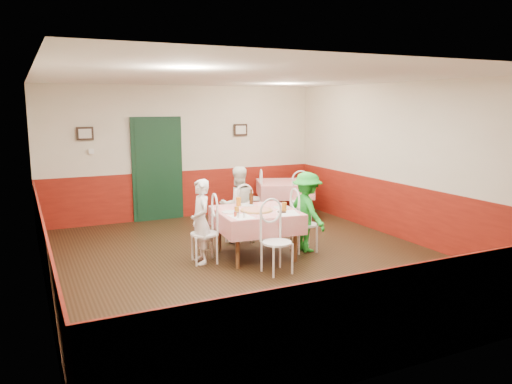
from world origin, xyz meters
name	(u,v)px	position (x,y,z in m)	size (l,w,h in m)	color
floor	(254,261)	(0.00, 0.00, 0.00)	(7.00, 7.00, 0.00)	black
ceiling	(254,77)	(0.00, 0.00, 2.80)	(7.00, 7.00, 0.00)	white
back_wall	(184,152)	(0.00, 3.50, 1.40)	(6.00, 0.10, 2.80)	beige
front_wall	(422,220)	(0.00, -3.50, 1.40)	(6.00, 0.10, 2.80)	beige
left_wall	(38,186)	(-3.00, 0.00, 1.40)	(0.10, 7.00, 2.80)	beige
right_wall	(407,162)	(3.00, 0.00, 1.40)	(0.10, 7.00, 2.80)	beige
wainscot_back	(185,194)	(0.00, 3.48, 0.50)	(6.00, 0.03, 1.00)	maroon
wainscot_front	(416,315)	(0.00, -3.48, 0.50)	(6.00, 0.03, 1.00)	maroon
wainscot_left	(45,255)	(-2.98, 0.00, 0.50)	(0.03, 7.00, 1.00)	maroon
wainscot_right	(404,212)	(2.98, 0.00, 0.50)	(0.03, 7.00, 1.00)	maroon
door	(157,170)	(-0.60, 3.45, 1.05)	(0.96, 0.06, 2.10)	black
picture_left	(85,134)	(-2.00, 3.45, 1.85)	(0.32, 0.03, 0.26)	black
picture_right	(241,130)	(1.30, 3.45, 1.85)	(0.32, 0.03, 0.26)	black
thermostat	(91,151)	(-1.90, 3.45, 1.50)	(0.10, 0.03, 0.10)	white
main_table	(256,234)	(0.14, 0.21, 0.38)	(1.22, 1.22, 0.77)	red
second_table	(284,199)	(1.95, 2.58, 0.38)	(1.12, 1.12, 0.77)	red
chair_left	(204,234)	(-0.71, 0.28, 0.45)	(0.42, 0.42, 0.90)	white
chair_right	(304,225)	(0.98, 0.14, 0.45)	(0.42, 0.42, 0.90)	white
chair_far	(239,218)	(0.21, 1.06, 0.45)	(0.42, 0.42, 0.90)	white
chair_near	(277,243)	(0.07, -0.63, 0.45)	(0.42, 0.42, 0.90)	white
chair_second_a	(253,199)	(1.20, 2.58, 0.45)	(0.42, 0.42, 0.90)	white
chair_second_b	(302,202)	(1.95, 1.83, 0.45)	(0.42, 0.42, 0.90)	white
pizza	(256,210)	(0.11, 0.14, 0.78)	(0.49, 0.49, 0.03)	#B74723
plate_left	(230,212)	(-0.30, 0.22, 0.77)	(0.25, 0.25, 0.01)	white
plate_right	(281,207)	(0.57, 0.19, 0.77)	(0.25, 0.25, 0.01)	white
plate_far	(247,205)	(0.15, 0.61, 0.77)	(0.25, 0.25, 0.01)	white
glass_a	(237,211)	(-0.29, 0.00, 0.83)	(0.07, 0.07, 0.13)	#BF7219
glass_b	(284,207)	(0.50, -0.05, 0.83)	(0.08, 0.08, 0.14)	#BF7219
glass_c	(239,202)	(0.01, 0.62, 0.83)	(0.08, 0.08, 0.15)	#BF7219
beer_bottle	(251,198)	(0.24, 0.62, 0.88)	(0.07, 0.07, 0.24)	#381C0A
shaker_a	(238,215)	(-0.34, -0.18, 0.81)	(0.04, 0.04, 0.09)	silver
shaker_b	(244,215)	(-0.27, -0.22, 0.81)	(0.04, 0.04, 0.09)	silver
shaker_c	(235,214)	(-0.35, -0.08, 0.81)	(0.04, 0.04, 0.09)	#B23319
menu_left	(241,217)	(-0.27, -0.13, 0.76)	(0.30, 0.40, 0.00)	white
menu_right	(288,213)	(0.48, -0.20, 0.76)	(0.30, 0.40, 0.00)	white
wallet	(282,212)	(0.41, -0.14, 0.77)	(0.11, 0.09, 0.02)	black
diner_left	(201,222)	(-0.76, 0.29, 0.65)	(0.47, 0.31, 1.30)	gray
diner_far	(238,205)	(0.21, 1.11, 0.68)	(0.66, 0.51, 1.35)	gray
diner_right	(307,212)	(1.03, 0.14, 0.66)	(0.85, 0.49, 1.32)	gray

